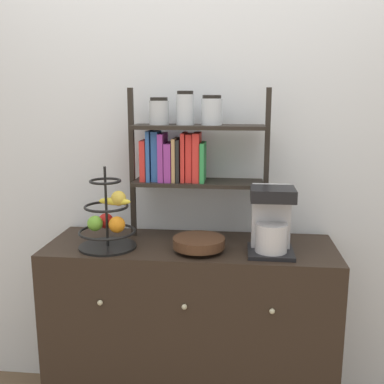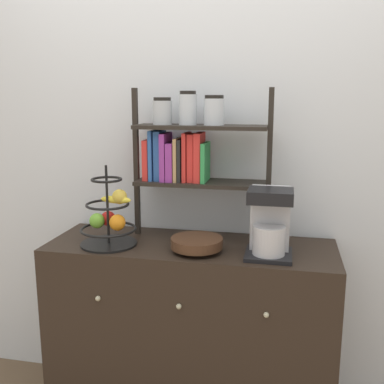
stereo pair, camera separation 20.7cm
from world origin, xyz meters
name	(u,v)px [view 2 (the right image)]	position (x,y,z in m)	size (l,w,h in m)	color
wall_back	(202,157)	(0.00, 0.51, 1.30)	(7.00, 0.05, 2.60)	silver
sideboard	(191,333)	(0.00, 0.23, 0.46)	(1.36, 0.48, 0.92)	black
coffee_maker	(270,223)	(0.37, 0.16, 1.07)	(0.20, 0.20, 0.30)	black
fruit_stand	(109,219)	(-0.37, 0.16, 1.04)	(0.27, 0.27, 0.38)	black
wooden_bowl	(197,243)	(0.05, 0.15, 0.96)	(0.24, 0.24, 0.06)	#422819
shelf_hutch	(187,148)	(-0.04, 0.35, 1.36)	(0.68, 0.20, 0.73)	black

